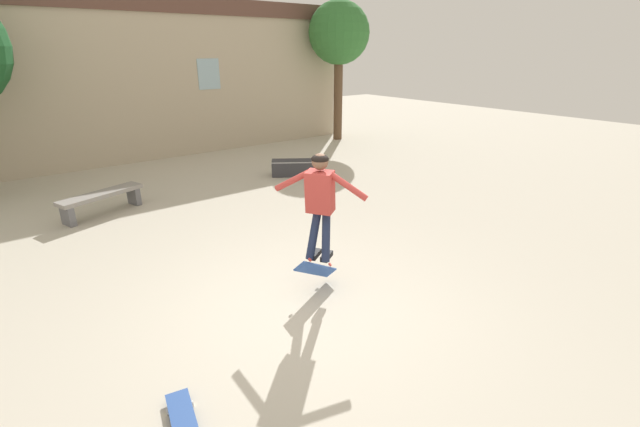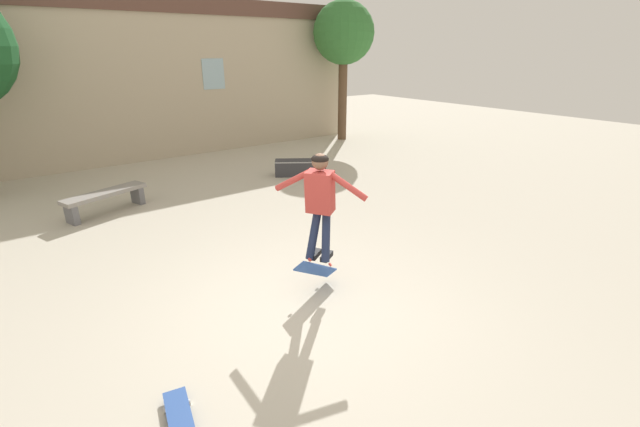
{
  "view_description": "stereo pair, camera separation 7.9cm",
  "coord_description": "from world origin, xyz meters",
  "views": [
    {
      "loc": [
        -2.71,
        -3.85,
        3.11
      ],
      "look_at": [
        0.45,
        0.27,
        1.11
      ],
      "focal_mm": 24.0,
      "sensor_mm": 36.0,
      "label": 1
    },
    {
      "loc": [
        -2.65,
        -3.9,
        3.11
      ],
      "look_at": [
        0.45,
        0.27,
        1.11
      ],
      "focal_mm": 24.0,
      "sensor_mm": 36.0,
      "label": 2
    }
  ],
  "objects": [
    {
      "name": "ground_plane",
      "position": [
        0.0,
        0.0,
        0.0
      ],
      "size": [
        40.0,
        40.0,
        0.0
      ],
      "primitive_type": "plane",
      "color": "beige"
    },
    {
      "name": "building_backdrop",
      "position": [
        -0.01,
        9.36,
        2.36
      ],
      "size": [
        16.66,
        0.52,
        5.45
      ],
      "color": "#B7A88E",
      "rests_on": "ground_plane"
    },
    {
      "name": "tree_right",
      "position": [
        7.42,
        8.28,
        3.57
      ],
      "size": [
        2.09,
        2.09,
        4.68
      ],
      "color": "brown",
      "rests_on": "ground_plane"
    },
    {
      "name": "park_bench",
      "position": [
        -1.26,
        5.2,
        0.33
      ],
      "size": [
        1.68,
        0.91,
        0.46
      ],
      "rotation": [
        0.0,
        0.0,
        0.34
      ],
      "color": "gray",
      "rests_on": "ground_plane"
    },
    {
      "name": "skate_ledge",
      "position": [
        3.46,
        5.16,
        0.2
      ],
      "size": [
        1.34,
        1.11,
        0.41
      ],
      "rotation": [
        0.0,
        0.0,
        -0.6
      ],
      "color": "#38383D",
      "rests_on": "ground_plane"
    },
    {
      "name": "skater",
      "position": [
        0.45,
        0.27,
        1.33
      ],
      "size": [
        0.75,
        1.11,
        1.45
      ],
      "rotation": [
        0.0,
        0.0,
        0.56
      ],
      "color": "#B23833"
    },
    {
      "name": "skateboard_flipping",
      "position": [
        0.38,
        0.27,
        0.32
      ],
      "size": [
        0.76,
        0.29,
        0.53
      ],
      "rotation": [
        0.0,
        0.0,
        0.19
      ],
      "color": "#2D519E"
    },
    {
      "name": "skateboard_resting",
      "position": [
        -1.94,
        -0.92,
        0.07
      ],
      "size": [
        0.37,
        0.88,
        0.08
      ],
      "rotation": [
        0.0,
        0.0,
        4.52
      ],
      "color": "#2D519E",
      "rests_on": "ground_plane"
    }
  ]
}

